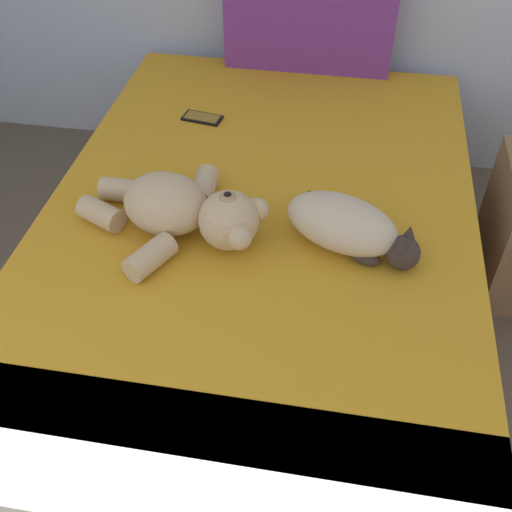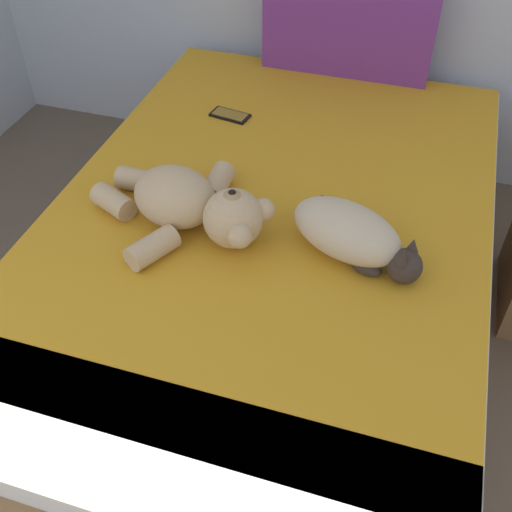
{
  "view_description": "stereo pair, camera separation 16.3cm",
  "coord_description": "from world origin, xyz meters",
  "views": [
    {
      "loc": [
        1.92,
        1.07,
        1.72
      ],
      "look_at": [
        1.71,
        2.3,
        0.54
      ],
      "focal_mm": 42.83,
      "sensor_mm": 36.0,
      "label": 1
    },
    {
      "loc": [
        2.07,
        1.11,
        1.72
      ],
      "look_at": [
        1.71,
        2.3,
        0.54
      ],
      "focal_mm": 42.83,
      "sensor_mm": 36.0,
      "label": 2
    }
  ],
  "objects": [
    {
      "name": "ground_plane",
      "position": [
        1.75,
        1.83,
        0.0
      ],
      "size": [
        9.17,
        9.17,
        0.0
      ],
      "primitive_type": "plane",
      "color": "brown"
    },
    {
      "name": "bed",
      "position": [
        1.67,
        2.56,
        0.25
      ],
      "size": [
        1.41,
        2.08,
        0.51
      ],
      "color": "olive",
      "rests_on": "ground_plane"
    },
    {
      "name": "patterned_cushion",
      "position": [
        1.71,
        3.53,
        0.71
      ],
      "size": [
        0.69,
        0.1,
        0.41
      ],
      "color": "#72338C",
      "rests_on": "bed"
    },
    {
      "name": "cat",
      "position": [
        1.95,
        2.43,
        0.58
      ],
      "size": [
        0.42,
        0.36,
        0.15
      ],
      "color": "#C6B293",
      "rests_on": "bed"
    },
    {
      "name": "teddy_bear",
      "position": [
        1.47,
        2.41,
        0.59
      ],
      "size": [
        0.59,
        0.5,
        0.19
      ],
      "color": "tan",
      "rests_on": "bed"
    },
    {
      "name": "cell_phone",
      "position": [
        1.37,
        3.05,
        0.51
      ],
      "size": [
        0.16,
        0.09,
        0.01
      ],
      "color": "black",
      "rests_on": "bed"
    }
  ]
}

